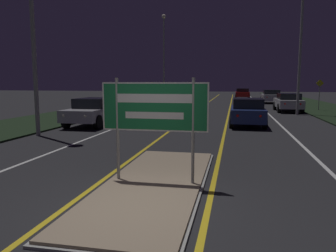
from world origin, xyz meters
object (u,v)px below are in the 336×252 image
car_receding_1 (288,102)px  car_approaching_0 (93,111)px  car_receding_0 (247,111)px  car_receding_3 (242,93)px  highway_sign (154,110)px  car_receding_2 (271,96)px  streetlight_left_far (164,49)px  warning_sign (319,92)px  car_approaching_1 (175,103)px  streetlight_right_near (301,30)px

car_receding_1 → car_approaching_0: bearing=-136.5°
car_receding_0 → car_receding_3: bearing=89.4°
highway_sign → car_receding_2: (5.66, 31.31, -0.90)m
car_receding_2 → car_approaching_0: bearing=-117.6°
streetlight_left_far → car_receding_0: streetlight_left_far is taller
streetlight_left_far → warning_sign: bearing=-32.6°
highway_sign → car_receding_3: bearing=86.2°
car_receding_2 → warning_sign: size_ratio=1.73×
car_approaching_0 → car_receding_0: bearing=11.2°
highway_sign → car_receding_2: size_ratio=0.56×
car_receding_2 → warning_sign: 10.23m
streetlight_left_far → car_approaching_0: streetlight_left_far is taller
car_receding_0 → warning_sign: 12.05m
warning_sign → car_receding_3: bearing=106.5°
car_receding_1 → warning_sign: 2.82m
car_approaching_1 → car_receding_0: bearing=-53.3°
car_receding_0 → car_receding_1: 10.04m
streetlight_right_near → car_receding_3: 23.74m
car_receding_1 → streetlight_left_far: bearing=139.6°
streetlight_right_near → warning_sign: (2.29, 3.76, -4.37)m
car_receding_1 → car_receding_2: car_receding_2 is taller
streetlight_right_near → car_receding_3: bearing=98.4°
streetlight_right_near → car_approaching_1: bearing=178.0°
car_receding_3 → highway_sign: bearing=-93.8°
streetlight_right_near → warning_sign: bearing=58.6°
car_approaching_0 → warning_sign: warning_sign is taller
car_receding_0 → car_approaching_0: size_ratio=1.02×
highway_sign → car_receding_1: bearing=74.0°
streetlight_right_near → car_receding_3: (-3.37, 22.93, -5.14)m
car_receding_3 → car_receding_0: bearing=-90.6°
car_receding_3 → car_approaching_1: (-5.54, -22.62, -0.06)m
streetlight_right_near → car_approaching_1: size_ratio=2.19×
car_receding_0 → car_receding_2: car_receding_2 is taller
car_receding_0 → car_receding_3: car_receding_3 is taller
car_receding_0 → highway_sign: bearing=-102.3°
streetlight_left_far → car_receding_0: 22.53m
streetlight_right_near → car_approaching_0: streetlight_right_near is taller
streetlight_left_far → car_receding_1: streetlight_left_far is taller
streetlight_right_near → car_receding_2: streetlight_right_near is taller
car_receding_0 → car_receding_1: car_receding_0 is taller
highway_sign → car_receding_3: (2.74, 40.66, -0.91)m
car_approaching_1 → warning_sign: size_ratio=1.77×
streetlight_left_far → car_approaching_1: bearing=-74.0°
car_receding_3 → warning_sign: 20.01m
highway_sign → car_receding_1: size_ratio=0.52×
car_receding_0 → streetlight_right_near: bearing=61.0°
streetlight_right_near → car_receding_2: (-0.45, 13.58, -5.13)m
car_receding_2 → car_receding_3: 9.80m
car_approaching_0 → warning_sign: (14.16, 12.04, 0.78)m
car_receding_1 → car_receding_2: size_ratio=1.09×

